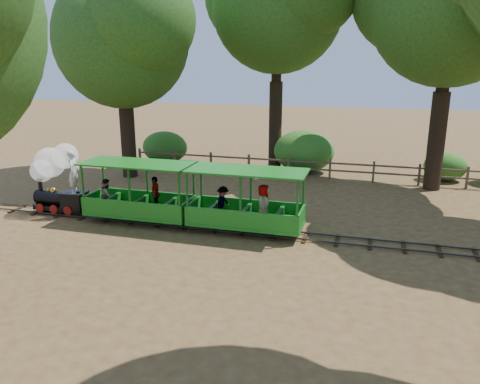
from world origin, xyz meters
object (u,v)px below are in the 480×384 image
(carriage_front, at_px, (137,199))
(fence, at_px, (309,166))
(locomotive, at_px, (56,173))
(carriage_rear, at_px, (245,208))

(carriage_front, relative_size, fence, 0.22)
(carriage_front, distance_m, fence, 9.39)
(locomotive, distance_m, fence, 11.44)
(locomotive, bearing_deg, fence, 44.15)
(carriage_front, bearing_deg, locomotive, 178.71)
(locomotive, relative_size, fence, 0.15)
(carriage_front, bearing_deg, fence, 58.60)
(carriage_rear, relative_size, fence, 0.22)
(locomotive, xyz_separation_m, carriage_rear, (7.19, -0.07, -0.69))
(locomotive, distance_m, carriage_rear, 7.22)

